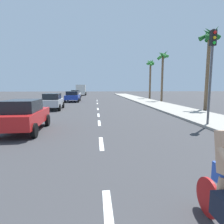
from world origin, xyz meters
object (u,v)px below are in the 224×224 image
at_px(delivery_truck, 81,90).
at_px(palm_tree_mid, 209,45).
at_px(parked_car_red, 24,115).
at_px(parked_car_silver, 53,101).
at_px(traffic_signal, 212,60).
at_px(palm_tree_distant, 150,68).
at_px(parked_car_white, 76,94).
at_px(palm_tree_far, 163,62).
at_px(parked_car_blue, 73,96).

xyz_separation_m(delivery_truck, palm_tree_mid, (14.29, -35.11, 4.46)).
height_order(parked_car_red, parked_car_silver, same).
relative_size(parked_car_silver, traffic_signal, 0.76).
bearing_deg(delivery_truck, parked_car_red, -90.91).
xyz_separation_m(parked_car_silver, palm_tree_mid, (14.55, -1.75, 5.13)).
distance_m(parked_car_red, palm_tree_distant, 29.98).
distance_m(parked_car_white, traffic_signal, 31.84).
relative_size(delivery_truck, palm_tree_far, 0.81).
bearing_deg(parked_car_blue, palm_tree_distant, 25.49).
bearing_deg(palm_tree_mid, palm_tree_far, 91.84).
bearing_deg(palm_tree_far, palm_tree_mid, -88.16).
bearing_deg(traffic_signal, parked_car_white, 108.98).
distance_m(parked_car_blue, delivery_truck, 23.29).
bearing_deg(delivery_truck, palm_tree_mid, -69.32).
bearing_deg(parked_car_silver, traffic_signal, -43.14).
bearing_deg(parked_car_red, palm_tree_far, 52.30).
bearing_deg(parked_car_white, delivery_truck, 92.27).
bearing_deg(delivery_truck, parked_car_blue, -90.29).
distance_m(parked_car_red, delivery_truck, 42.78).
relative_size(parked_car_blue, delivery_truck, 0.72).
bearing_deg(parked_car_red, parked_car_white, 89.07).
bearing_deg(parked_car_red, palm_tree_distant, 60.22).
height_order(parked_car_white, palm_tree_mid, palm_tree_mid).
distance_m(parked_car_red, parked_car_white, 30.44).
relative_size(parked_car_blue, palm_tree_mid, 0.59).
height_order(parked_car_silver, palm_tree_distant, palm_tree_distant).
relative_size(parked_car_blue, traffic_signal, 0.88).
bearing_deg(delivery_truck, palm_tree_far, -61.26).
xyz_separation_m(delivery_truck, palm_tree_far, (13.93, -23.93, 4.41)).
height_order(parked_car_blue, traffic_signal, traffic_signal).
distance_m(parked_car_white, palm_tree_distant, 15.78).
bearing_deg(parked_car_silver, palm_tree_mid, -9.16).
relative_size(palm_tree_distant, traffic_signal, 1.45).
height_order(parked_car_silver, palm_tree_far, palm_tree_far).
bearing_deg(parked_car_red, delivery_truck, 88.50).
xyz_separation_m(palm_tree_far, palm_tree_distant, (0.24, 7.32, -0.11)).
bearing_deg(palm_tree_distant, palm_tree_mid, -89.63).
distance_m(parked_car_white, palm_tree_far, 18.95).
xyz_separation_m(parked_car_silver, palm_tree_far, (14.19, 9.43, 5.08)).
distance_m(delivery_truck, palm_tree_far, 28.04).
relative_size(parked_car_silver, palm_tree_far, 0.51).
distance_m(palm_tree_far, traffic_signal, 18.95).
distance_m(parked_car_red, palm_tree_mid, 16.66).
distance_m(palm_tree_mid, palm_tree_far, 11.19).
bearing_deg(palm_tree_distant, palm_tree_far, -91.87).
height_order(palm_tree_far, traffic_signal, palm_tree_far).
height_order(parked_car_white, palm_tree_far, palm_tree_far).
bearing_deg(palm_tree_far, traffic_signal, -101.65).
bearing_deg(palm_tree_distant, delivery_truck, 130.47).
relative_size(parked_car_silver, parked_car_white, 0.95).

